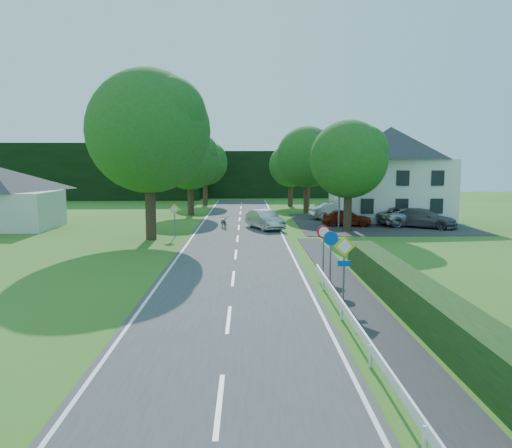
{
  "coord_description": "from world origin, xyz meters",
  "views": [
    {
      "loc": [
        0.6,
        -10.44,
        5.34
      ],
      "look_at": [
        1.19,
        18.81,
        1.71
      ],
      "focal_mm": 35.0,
      "sensor_mm": 36.0,
      "label": 1
    }
  ],
  "objects_px": {
    "moving_car": "(265,220)",
    "parked_car_red": "(347,217)",
    "parked_car_silver_b": "(410,217)",
    "parked_car_silver_a": "(334,211)",
    "motorcycle": "(224,222)",
    "parked_car_grey": "(423,218)",
    "parasol": "(339,210)",
    "streetlight": "(338,173)"
  },
  "relations": [
    {
      "from": "motorcycle",
      "to": "parked_car_silver_b",
      "type": "height_order",
      "value": "parked_car_silver_b"
    },
    {
      "from": "parked_car_silver_b",
      "to": "parasol",
      "type": "xyz_separation_m",
      "value": [
        -5.4,
        3.01,
        0.26
      ]
    },
    {
      "from": "motorcycle",
      "to": "parked_car_red",
      "type": "bearing_deg",
      "value": -7.76
    },
    {
      "from": "streetlight",
      "to": "parked_car_grey",
      "type": "bearing_deg",
      "value": -1.89
    },
    {
      "from": "motorcycle",
      "to": "streetlight",
      "type": "bearing_deg",
      "value": -13.14
    },
    {
      "from": "parasol",
      "to": "moving_car",
      "type": "bearing_deg",
      "value": -144.34
    },
    {
      "from": "parked_car_red",
      "to": "parked_car_silver_b",
      "type": "bearing_deg",
      "value": -80.15
    },
    {
      "from": "moving_car",
      "to": "parked_car_red",
      "type": "bearing_deg",
      "value": -6.59
    },
    {
      "from": "streetlight",
      "to": "parked_car_silver_a",
      "type": "xyz_separation_m",
      "value": [
        0.8,
        5.85,
        -3.66
      ]
    },
    {
      "from": "parked_car_red",
      "to": "streetlight",
      "type": "bearing_deg",
      "value": 144.56
    },
    {
      "from": "parked_car_silver_a",
      "to": "moving_car",
      "type": "bearing_deg",
      "value": 121.99
    },
    {
      "from": "parked_car_silver_a",
      "to": "parked_car_silver_b",
      "type": "xyz_separation_m",
      "value": [
        5.51,
        -4.86,
        -0.01
      ]
    },
    {
      "from": "parasol",
      "to": "parked_car_red",
      "type": "bearing_deg",
      "value": -88.65
    },
    {
      "from": "moving_car",
      "to": "parked_car_red",
      "type": "xyz_separation_m",
      "value": [
        6.94,
        1.91,
        -0.05
      ]
    },
    {
      "from": "moving_car",
      "to": "parked_car_red",
      "type": "relative_size",
      "value": 1.11
    },
    {
      "from": "parked_car_red",
      "to": "parked_car_silver_a",
      "type": "xyz_separation_m",
      "value": [
        -0.18,
        4.87,
        0.06
      ]
    },
    {
      "from": "motorcycle",
      "to": "parked_car_silver_a",
      "type": "relative_size",
      "value": 0.4
    },
    {
      "from": "moving_car",
      "to": "parked_car_silver_b",
      "type": "bearing_deg",
      "value": -13.09
    },
    {
      "from": "motorcycle",
      "to": "parked_car_silver_b",
      "type": "distance_m",
      "value": 15.62
    },
    {
      "from": "moving_car",
      "to": "parked_car_silver_a",
      "type": "relative_size",
      "value": 0.98
    },
    {
      "from": "motorcycle",
      "to": "parasol",
      "type": "bearing_deg",
      "value": 8.14
    },
    {
      "from": "parked_car_silver_a",
      "to": "parasol",
      "type": "distance_m",
      "value": 1.87
    },
    {
      "from": "parked_car_grey",
      "to": "parasol",
      "type": "relative_size",
      "value": 2.36
    },
    {
      "from": "motorcycle",
      "to": "parasol",
      "type": "relative_size",
      "value": 0.83
    },
    {
      "from": "streetlight",
      "to": "parked_car_silver_a",
      "type": "height_order",
      "value": "streetlight"
    },
    {
      "from": "motorcycle",
      "to": "parked_car_silver_b",
      "type": "bearing_deg",
      "value": -9.84
    },
    {
      "from": "parked_car_red",
      "to": "parked_car_silver_b",
      "type": "relative_size",
      "value": 0.76
    },
    {
      "from": "moving_car",
      "to": "motorcycle",
      "type": "bearing_deg",
      "value": 144.5
    },
    {
      "from": "parked_car_silver_a",
      "to": "parked_car_grey",
      "type": "distance_m",
      "value": 8.72
    },
    {
      "from": "moving_car",
      "to": "parked_car_silver_b",
      "type": "xyz_separation_m",
      "value": [
        12.27,
        1.92,
        0.0
      ]
    },
    {
      "from": "parked_car_silver_b",
      "to": "parasol",
      "type": "relative_size",
      "value": 2.4
    },
    {
      "from": "streetlight",
      "to": "parked_car_grey",
      "type": "relative_size",
      "value": 1.51
    },
    {
      "from": "streetlight",
      "to": "parasol",
      "type": "bearing_deg",
      "value": 77.09
    },
    {
      "from": "moving_car",
      "to": "parked_car_red",
      "type": "distance_m",
      "value": 7.2
    },
    {
      "from": "streetlight",
      "to": "parked_car_grey",
      "type": "distance_m",
      "value": 7.94
    },
    {
      "from": "moving_car",
      "to": "parked_car_silver_a",
      "type": "xyz_separation_m",
      "value": [
        6.76,
        6.78,
        0.01
      ]
    },
    {
      "from": "motorcycle",
      "to": "parked_car_grey",
      "type": "relative_size",
      "value": 0.35
    },
    {
      "from": "parked_car_red",
      "to": "parked_car_silver_b",
      "type": "xyz_separation_m",
      "value": [
        5.32,
        0.01,
        0.05
      ]
    },
    {
      "from": "parked_car_grey",
      "to": "parked_car_silver_b",
      "type": "height_order",
      "value": "parked_car_grey"
    },
    {
      "from": "streetlight",
      "to": "parked_car_silver_a",
      "type": "relative_size",
      "value": 1.72
    },
    {
      "from": "parked_car_grey",
      "to": "parked_car_silver_b",
      "type": "xyz_separation_m",
      "value": [
        -0.73,
        1.22,
        -0.02
      ]
    },
    {
      "from": "parked_car_silver_b",
      "to": "parked_car_silver_a",
      "type": "bearing_deg",
      "value": 33.53
    }
  ]
}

